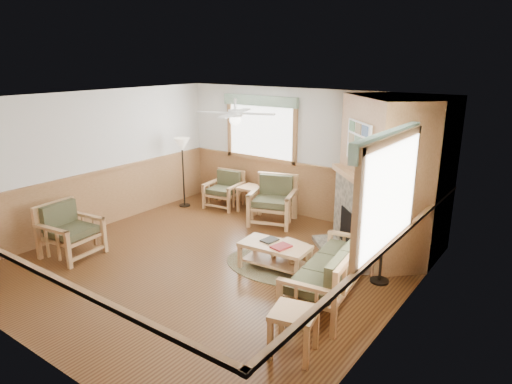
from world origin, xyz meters
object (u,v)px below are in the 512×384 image
Objects in this scene: armchair_back_left at (224,190)px; coffee_table at (275,257)px; sofa at (332,268)px; armchair_left at (71,231)px; armchair_back_right at (273,201)px; footstool at (289,255)px; floor_lamp_right at (384,225)px; floor_lamp_left at (183,172)px; end_table_sofa at (294,332)px; end_table_chairs at (252,199)px.

coffee_table is at bearing -43.94° from armchair_back_left.
armchair_left reaches higher than sofa.
armchair_back_right reaches higher than coffee_table.
coffee_table is at bearing -73.84° from armchair_back_right.
sofa is at bearing -26.65° from footstool.
coffee_table is 1.78m from floor_lamp_right.
end_table_sofa is at bearing -33.21° from floor_lamp_left.
footstool is at bearing -40.86° from end_table_chairs.
end_table_chairs is at bearing 0.85° from armchair_back_left.
end_table_chairs is 1.68m from floor_lamp_left.
floor_lamp_right reaches higher than armchair_back_right.
sofa is at bearing -37.94° from armchair_back_left.
armchair_left is at bearing -82.98° from floor_lamp_left.
floor_lamp_right reaches higher than floor_lamp_left.
floor_lamp_right is at bearing -41.89° from armchair_back_right.
armchair_back_right reaches higher than armchair_back_left.
armchair_back_right is at bearing 131.70° from footstool.
armchair_back_left is 0.51× the size of floor_lamp_left.
armchair_left is 0.83× the size of coffee_table.
armchair_left reaches higher than end_table_sofa.
floor_lamp_left is (-1.48, -0.59, 0.51)m from end_table_chairs.
armchair_back_left is 0.84× the size of armchair_back_right.
armchair_back_left is at bearing -127.60° from sofa.
armchair_back_left is at bearing -12.90° from armchair_left.
coffee_table is 2.49× the size of footstool.
footstool is at bearing -123.98° from sofa.
floor_lamp_left is at bearing 167.73° from armchair_back_right.
armchair_back_right reaches higher than armchair_left.
floor_lamp_left is (-4.89, 3.20, 0.51)m from end_table_sofa.
floor_lamp_right is (1.53, 0.60, 0.70)m from coffee_table.
armchair_back_left is at bearing 161.69° from floor_lamp_right.
armchair_back_left is 4.52m from floor_lamp_right.
sofa is 2.02× the size of armchair_back_right.
end_table_chairs is (-0.79, 0.33, -0.20)m from armchair_back_right.
end_table_sofa is (1.38, -1.68, 0.06)m from coffee_table.
coffee_table is at bearing -69.68° from armchair_left.
end_table_sofa is at bearing -93.64° from floor_lamp_right.
armchair_back_right is at bearing -137.86° from sofa.
end_table_chairs is at bearing 138.33° from armchair_back_right.
floor_lamp_left is (-0.38, 3.11, 0.34)m from armchair_left.
footstool is (0.11, 0.26, -0.03)m from coffee_table.
sofa reaches higher than coffee_table.
floor_lamp_left reaches higher than end_table_chairs.
armchair_back_left is at bearing 31.87° from floor_lamp_left.
footstool is at bearing -67.06° from armchair_back_right.
sofa reaches higher than footstool.
sofa is at bearing -79.16° from armchair_left.
armchair_left is at bearing 178.78° from end_table_sofa.
armchair_left is 0.58× the size of floor_lamp_left.
armchair_left is at bearing -106.59° from end_table_chairs.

